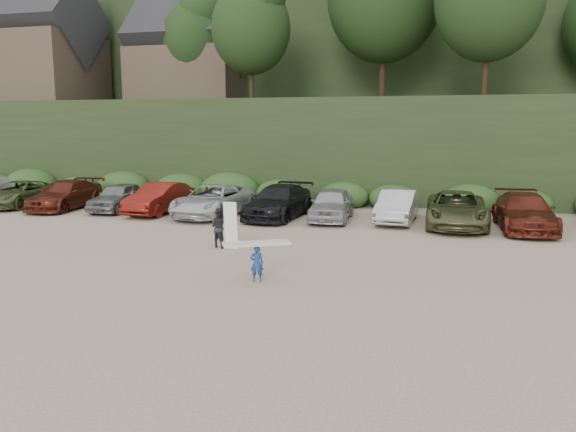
% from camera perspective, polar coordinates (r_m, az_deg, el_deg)
% --- Properties ---
extents(ground, '(120.00, 120.00, 0.00)m').
position_cam_1_polar(ground, '(17.81, -6.56, -5.48)').
color(ground, tan).
rests_on(ground, ground).
extents(hillside_backdrop, '(90.00, 41.50, 28.00)m').
position_cam_1_polar(hillside_backdrop, '(52.76, 8.01, 16.55)').
color(hillside_backdrop, black).
rests_on(hillside_backdrop, ground).
extents(parked_cars, '(39.70, 6.01, 1.61)m').
position_cam_1_polar(parked_cars, '(27.58, -3.81, 1.47)').
color(parked_cars, '#9E9DA2').
rests_on(parked_cars, ground).
extents(child_surfer, '(1.97, 1.42, 1.17)m').
position_cam_1_polar(child_surfer, '(16.30, -3.20, -3.94)').
color(child_surfer, navy).
rests_on(child_surfer, ground).
extents(adult_surfer, '(1.21, 0.77, 1.76)m').
position_cam_1_polar(adult_surfer, '(20.88, -6.88, -1.15)').
color(adult_surfer, black).
rests_on(adult_surfer, ground).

